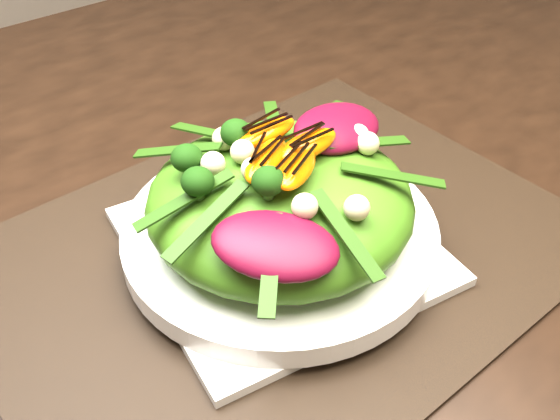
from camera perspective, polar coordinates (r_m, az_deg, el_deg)
dining_table at (r=0.75m, az=5.28°, el=7.33°), size 1.60×0.90×0.75m
placemat at (r=0.55m, az=0.00°, el=-3.56°), size 0.50×0.39×0.00m
plate_base at (r=0.55m, az=0.00°, el=-3.08°), size 0.26×0.26×0.01m
salad_bowl at (r=0.54m, az=0.00°, el=-2.00°), size 0.33×0.33×0.02m
lettuce_mound at (r=0.52m, az=0.00°, el=0.79°), size 0.28×0.28×0.07m
radicchio_leaf at (r=0.54m, az=5.01°, el=7.15°), size 0.09×0.07×0.02m
orange_segment at (r=0.51m, az=-4.01°, el=5.44°), size 0.06×0.04×0.01m
broccoli_floret at (r=0.47m, az=-6.53°, el=3.49°), size 0.04×0.04×0.03m
macadamia_nut at (r=0.48m, az=5.10°, el=3.76°), size 0.02×0.02×0.02m
balsamic_drizzle at (r=0.50m, az=-4.05°, el=6.21°), size 0.05×0.02×0.00m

